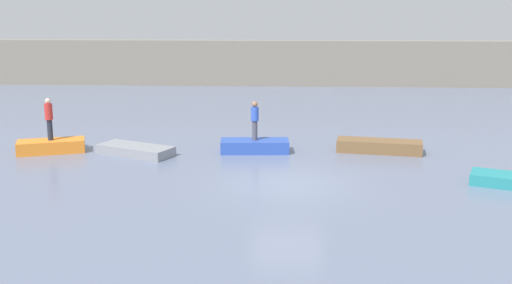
{
  "coord_description": "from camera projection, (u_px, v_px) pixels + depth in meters",
  "views": [
    {
      "loc": [
        -0.1,
        -20.45,
        6.17
      ],
      "look_at": [
        -1.21,
        2.48,
        0.92
      ],
      "focal_mm": 43.12,
      "sensor_mm": 36.0,
      "label": 1
    }
  ],
  "objects": [
    {
      "name": "rowboat_blue",
      "position": [
        255.0,
        146.0,
        25.76
      ],
      "size": [
        2.9,
        1.29,
        0.52
      ],
      "primitive_type": "cube",
      "rotation": [
        0.0,
        0.0,
        0.06
      ],
      "color": "#2B4CAD",
      "rests_on": "ground_plane"
    },
    {
      "name": "embankment_wall",
      "position": [
        287.0,
        63.0,
        45.89
      ],
      "size": [
        80.0,
        1.2,
        3.36
      ],
      "primitive_type": "cube",
      "color": "gray",
      "rests_on": "ground_plane"
    },
    {
      "name": "person_red_shirt",
      "position": [
        49.0,
        117.0,
        25.41
      ],
      "size": [
        0.32,
        0.32,
        1.76
      ],
      "color": "#232838",
      "rests_on": "rowboat_orange"
    },
    {
      "name": "rowboat_brown",
      "position": [
        379.0,
        146.0,
        25.73
      ],
      "size": [
        3.63,
        1.65,
        0.52
      ],
      "primitive_type": "cube",
      "rotation": [
        0.0,
        0.0,
        -0.17
      ],
      "color": "brown",
      "rests_on": "ground_plane"
    },
    {
      "name": "ground_plane",
      "position": [
        287.0,
        184.0,
        21.28
      ],
      "size": [
        120.0,
        120.0,
        0.0
      ],
      "primitive_type": "plane",
      "color": "slate"
    },
    {
      "name": "person_blue_shirt",
      "position": [
        255.0,
        119.0,
        25.49
      ],
      "size": [
        0.32,
        0.32,
        1.64
      ],
      "color": "#4C4C56",
      "rests_on": "rowboat_blue"
    },
    {
      "name": "rowboat_grey",
      "position": [
        136.0,
        150.0,
        25.32
      ],
      "size": [
        3.42,
        2.47,
        0.39
      ],
      "primitive_type": "cube",
      "rotation": [
        0.0,
        0.0,
        -0.43
      ],
      "color": "gray",
      "rests_on": "ground_plane"
    },
    {
      "name": "rowboat_orange",
      "position": [
        51.0,
        146.0,
        25.69
      ],
      "size": [
        2.9,
        1.86,
        0.53
      ],
      "primitive_type": "cube",
      "rotation": [
        0.0,
        0.0,
        0.32
      ],
      "color": "orange",
      "rests_on": "ground_plane"
    }
  ]
}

